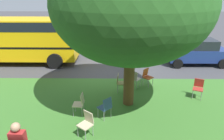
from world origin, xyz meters
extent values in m
plane|color=#424247|center=(0.00, 0.00, 0.00)|extent=(80.00, 80.00, 0.00)
cube|color=#3D752D|center=(0.00, 3.20, 0.00)|extent=(48.00, 6.00, 0.01)
cylinder|color=brown|center=(-0.96, 2.84, 1.32)|extent=(0.44, 0.44, 2.63)
ellipsoid|color=#2D6B28|center=(-0.96, 2.84, 4.02)|extent=(5.81, 5.81, 4.30)
cube|color=olive|center=(-0.70, 1.72, 0.44)|extent=(0.41, 0.43, 0.04)
cube|color=olive|center=(-0.52, 1.72, 0.68)|extent=(0.10, 0.40, 0.40)
cylinder|color=gray|center=(-0.86, 1.91, 0.21)|extent=(0.02, 0.02, 0.42)
cylinder|color=gray|center=(-0.87, 1.55, 0.21)|extent=(0.02, 0.02, 0.42)
cylinder|color=gray|center=(-0.52, 1.90, 0.21)|extent=(0.02, 0.02, 0.42)
cylinder|color=gray|center=(-0.53, 1.54, 0.21)|extent=(0.02, 0.02, 0.42)
cube|color=beige|center=(1.03, 3.70, 0.44)|extent=(0.42, 0.44, 0.04)
cube|color=beige|center=(0.85, 3.70, 0.68)|extent=(0.10, 0.40, 0.40)
cylinder|color=gray|center=(1.19, 3.51, 0.21)|extent=(0.02, 0.02, 0.42)
cylinder|color=gray|center=(1.20, 3.87, 0.21)|extent=(0.02, 0.02, 0.42)
cylinder|color=gray|center=(0.85, 3.52, 0.21)|extent=(0.02, 0.02, 0.42)
cylinder|color=gray|center=(0.86, 3.88, 0.21)|extent=(0.02, 0.02, 0.42)
cube|color=#335184|center=(0.01, 3.90, 0.44)|extent=(0.58, 0.58, 0.04)
cube|color=#335184|center=(-0.12, 4.03, 0.68)|extent=(0.34, 0.34, 0.40)
cylinder|color=gray|center=(0.00, 3.66, 0.21)|extent=(0.02, 0.02, 0.42)
cylinder|color=gray|center=(0.26, 3.91, 0.21)|extent=(0.02, 0.02, 0.42)
cylinder|color=gray|center=(-0.24, 3.90, 0.21)|extent=(0.02, 0.02, 0.42)
cylinder|color=gray|center=(0.02, 4.15, 0.21)|extent=(0.02, 0.02, 0.42)
cube|color=#B7332D|center=(-4.08, 2.32, 0.44)|extent=(0.55, 0.54, 0.04)
cube|color=#B7332D|center=(-4.16, 2.16, 0.68)|extent=(0.40, 0.24, 0.40)
cylinder|color=gray|center=(-3.85, 2.41, 0.21)|extent=(0.02, 0.02, 0.42)
cylinder|color=gray|center=(-4.18, 2.55, 0.21)|extent=(0.02, 0.02, 0.42)
cylinder|color=gray|center=(-3.99, 2.10, 0.21)|extent=(0.02, 0.02, 0.42)
cylinder|color=gray|center=(-4.32, 2.24, 0.21)|extent=(0.02, 0.02, 0.42)
cube|color=#ADA393|center=(-1.41, 1.22, 0.44)|extent=(0.58, 0.57, 0.04)
cube|color=#ADA393|center=(-1.30, 1.36, 0.68)|extent=(0.37, 0.31, 0.40)
cylinder|color=gray|center=(-1.66, 1.19, 0.21)|extent=(0.02, 0.02, 0.42)
cylinder|color=gray|center=(-1.37, 0.97, 0.21)|extent=(0.02, 0.02, 0.42)
cylinder|color=gray|center=(-1.45, 1.46, 0.21)|extent=(0.02, 0.02, 0.42)
cylinder|color=gray|center=(-1.16, 1.25, 0.21)|extent=(0.02, 0.02, 0.42)
cube|color=#C64C1E|center=(-2.07, 1.04, 0.44)|extent=(0.58, 0.58, 0.04)
cube|color=#C64C1E|center=(-1.94, 0.91, 0.68)|extent=(0.34, 0.34, 0.40)
cylinder|color=gray|center=(-2.06, 1.28, 0.21)|extent=(0.02, 0.02, 0.42)
cylinder|color=gray|center=(-2.32, 1.03, 0.21)|extent=(0.02, 0.02, 0.42)
cylinder|color=gray|center=(-1.82, 1.04, 0.21)|extent=(0.02, 0.02, 0.42)
cylinder|color=gray|center=(-2.08, 0.79, 0.21)|extent=(0.02, 0.02, 0.42)
cube|color=beige|center=(0.59, 5.00, 0.44)|extent=(0.58, 0.57, 0.04)
cube|color=beige|center=(0.47, 4.86, 0.68)|extent=(0.37, 0.31, 0.40)
cylinder|color=gray|center=(0.83, 5.02, 0.21)|extent=(0.02, 0.02, 0.42)
cylinder|color=gray|center=(0.55, 5.24, 0.21)|extent=(0.02, 0.02, 0.42)
cylinder|color=gray|center=(0.62, 4.75, 0.21)|extent=(0.02, 0.02, 0.42)
cylinder|color=gray|center=(0.34, 4.98, 0.21)|extent=(0.02, 0.02, 0.42)
cube|color=navy|center=(-5.71, -2.33, 0.68)|extent=(3.70, 1.64, 0.76)
cube|color=#1E232B|center=(-5.86, -2.33, 1.33)|extent=(1.90, 1.44, 0.64)
cylinder|color=black|center=(-4.31, -1.46, 0.30)|extent=(0.60, 0.18, 0.60)
cylinder|color=black|center=(-4.31, -3.20, 0.30)|extent=(0.60, 0.18, 0.60)
cylinder|color=black|center=(-7.11, -1.46, 0.30)|extent=(0.60, 0.18, 0.60)
cylinder|color=black|center=(-7.11, -3.20, 0.30)|extent=(0.60, 0.18, 0.60)
cylinder|color=black|center=(3.30, -1.35, 0.48)|extent=(0.96, 0.28, 0.96)
cylinder|color=black|center=(3.30, -3.87, 0.48)|extent=(0.96, 0.28, 0.96)
sphere|color=tan|center=(1.92, 6.63, 1.58)|extent=(0.22, 0.22, 0.22)
camera|label=1|loc=(-0.36, 10.50, 4.51)|focal=32.66mm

